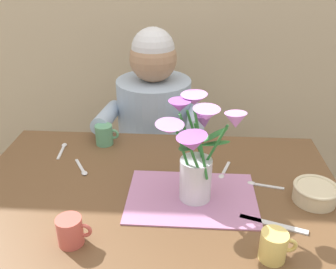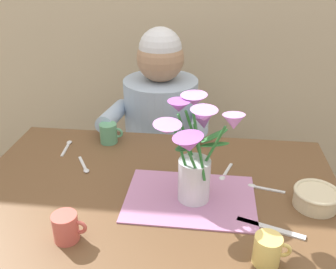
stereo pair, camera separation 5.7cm
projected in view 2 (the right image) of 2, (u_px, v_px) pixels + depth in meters
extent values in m
cube|color=brown|center=(155.00, 196.00, 1.21)|extent=(1.20, 0.80, 0.04)
cylinder|color=brown|center=(52.00, 209.00, 1.74)|extent=(0.06, 0.06, 0.70)
cylinder|color=brown|center=(291.00, 227.00, 1.62)|extent=(0.06, 0.06, 0.70)
cylinder|color=#4C4C56|center=(162.00, 205.00, 2.00)|extent=(0.30, 0.30, 0.40)
cylinder|color=#99ADC6|center=(161.00, 130.00, 1.80)|extent=(0.34, 0.34, 0.50)
sphere|color=#A37A5B|center=(160.00, 58.00, 1.64)|extent=(0.21, 0.21, 0.21)
sphere|color=silver|center=(160.00, 49.00, 1.62)|extent=(0.19, 0.19, 0.19)
cylinder|color=#99ADC6|center=(113.00, 115.00, 1.64)|extent=(0.07, 0.33, 0.12)
cylinder|color=#99ADC6|center=(200.00, 119.00, 1.60)|extent=(0.07, 0.33, 0.12)
cube|color=#B275A3|center=(190.00, 198.00, 1.16)|extent=(0.40, 0.28, 0.00)
cylinder|color=silver|center=(194.00, 180.00, 1.13)|extent=(0.10, 0.10, 0.14)
cylinder|color=#2D7533|center=(213.00, 149.00, 1.06)|extent=(0.07, 0.06, 0.17)
cone|color=#CC7FDB|center=(234.00, 122.00, 1.00)|extent=(0.09, 0.09, 0.05)
sphere|color=#E5D14C|center=(234.00, 120.00, 1.00)|extent=(0.02, 0.02, 0.02)
cylinder|color=#2D7533|center=(199.00, 148.00, 1.11)|extent=(0.04, 0.04, 0.14)
cone|color=#A351B7|center=(203.00, 122.00, 1.09)|extent=(0.08, 0.08, 0.05)
sphere|color=#E5D14C|center=(204.00, 120.00, 1.09)|extent=(0.02, 0.02, 0.02)
cylinder|color=#2D7533|center=(194.00, 137.00, 1.11)|extent=(0.06, 0.06, 0.19)
cone|color=#CC7FDB|center=(194.00, 100.00, 1.10)|extent=(0.11, 0.11, 0.04)
sphere|color=#E5D14C|center=(194.00, 98.00, 1.10)|extent=(0.02, 0.02, 0.02)
cylinder|color=#2D7533|center=(187.00, 140.00, 1.10)|extent=(0.06, 0.05, 0.19)
cone|color=#A351B7|center=(179.00, 106.00, 1.07)|extent=(0.07, 0.07, 0.03)
sphere|color=#E5D14C|center=(179.00, 105.00, 1.07)|extent=(0.02, 0.02, 0.02)
cylinder|color=#2D7533|center=(181.00, 152.00, 1.07)|extent=(0.06, 0.05, 0.15)
cone|color=#CC7FDB|center=(167.00, 129.00, 1.03)|extent=(0.11, 0.11, 0.04)
sphere|color=#E5D14C|center=(167.00, 127.00, 1.02)|extent=(0.02, 0.02, 0.02)
cylinder|color=#2D7533|center=(192.00, 159.00, 1.04)|extent=(0.05, 0.05, 0.14)
cone|color=#A351B7|center=(189.00, 144.00, 0.96)|extent=(0.11, 0.10, 0.05)
sphere|color=#E5D14C|center=(189.00, 142.00, 0.96)|extent=(0.02, 0.02, 0.02)
cylinder|color=#2D7533|center=(199.00, 146.00, 1.05)|extent=(0.05, 0.06, 0.20)
cone|color=#CC7FDB|center=(204.00, 115.00, 0.99)|extent=(0.08, 0.08, 0.04)
sphere|color=#E5D14C|center=(204.00, 113.00, 0.99)|extent=(0.02, 0.02, 0.02)
ellipsoid|color=#2D7533|center=(215.00, 144.00, 1.09)|extent=(0.10, 0.07, 0.02)
ellipsoid|color=#2D7533|center=(214.00, 136.00, 1.09)|extent=(0.09, 0.08, 0.05)
ellipsoid|color=#2D7533|center=(185.00, 147.00, 1.02)|extent=(0.07, 0.10, 0.03)
ellipsoid|color=#2D7533|center=(188.00, 135.00, 1.13)|extent=(0.07, 0.10, 0.04)
cylinder|color=beige|center=(316.00, 199.00, 1.12)|extent=(0.13, 0.13, 0.05)
torus|color=beige|center=(317.00, 192.00, 1.11)|extent=(0.14, 0.14, 0.01)
cube|color=silver|center=(270.00, 228.00, 1.04)|extent=(0.19, 0.08, 0.00)
cylinder|color=#569970|center=(108.00, 133.00, 1.48)|extent=(0.07, 0.07, 0.08)
torus|color=#569970|center=(118.00, 133.00, 1.47)|extent=(0.04, 0.01, 0.04)
cylinder|color=#E5C666|center=(267.00, 250.00, 0.92)|extent=(0.07, 0.07, 0.08)
torus|color=#E5C666|center=(283.00, 250.00, 0.91)|extent=(0.04, 0.01, 0.04)
cylinder|color=#CC564C|center=(66.00, 227.00, 0.99)|extent=(0.07, 0.07, 0.08)
torus|color=#CC564C|center=(79.00, 227.00, 0.98)|extent=(0.04, 0.01, 0.04)
cube|color=silver|center=(83.00, 164.00, 1.35)|extent=(0.06, 0.09, 0.00)
ellipsoid|color=silver|center=(86.00, 171.00, 1.30)|extent=(0.03, 0.03, 0.01)
cube|color=silver|center=(227.00, 171.00, 1.31)|extent=(0.04, 0.10, 0.00)
ellipsoid|color=silver|center=(222.00, 178.00, 1.26)|extent=(0.03, 0.03, 0.01)
cube|color=silver|center=(65.00, 150.00, 1.44)|extent=(0.02, 0.10, 0.00)
ellipsoid|color=silver|center=(69.00, 142.00, 1.49)|extent=(0.02, 0.03, 0.01)
cube|color=silver|center=(269.00, 189.00, 1.21)|extent=(0.10, 0.03, 0.00)
ellipsoid|color=silver|center=(252.00, 186.00, 1.22)|extent=(0.03, 0.03, 0.01)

